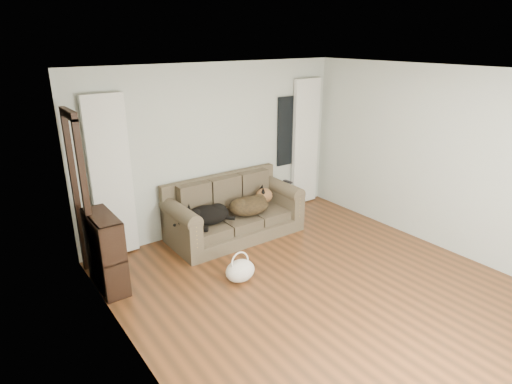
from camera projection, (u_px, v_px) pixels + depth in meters
floor at (324, 292)px, 5.24m from camera, size 5.00×5.00×0.00m
ceiling at (338, 73)px, 4.35m from camera, size 5.00×5.00×0.00m
wall_back at (216, 148)px, 6.70m from camera, size 4.50×0.04×2.60m
wall_left at (138, 247)px, 3.56m from camera, size 0.04×5.00×2.60m
wall_right at (445, 161)px, 6.03m from camera, size 0.04×5.00×2.60m
curtain_left at (111, 178)px, 5.76m from camera, size 0.55×0.08×2.25m
curtain_right at (305, 143)px, 7.68m from camera, size 0.55×0.08×2.25m
window_pane at (289, 131)px, 7.44m from camera, size 0.50×0.03×1.20m
door_casing at (81, 201)px, 5.24m from camera, size 0.07×0.60×2.10m
sofa at (235, 209)px, 6.58m from camera, size 2.04×0.88×0.83m
dog_black_lab at (205, 216)px, 6.25m from camera, size 0.75×0.62×0.28m
dog_shepherd at (250, 205)px, 6.63m from camera, size 0.76×0.59×0.30m
tv_remote at (288, 182)px, 6.94m from camera, size 0.06×0.18×0.02m
tote_bag at (240, 270)px, 5.43m from camera, size 0.46×0.40×0.29m
bookshelf at (105, 250)px, 5.20m from camera, size 0.37×0.79×0.96m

